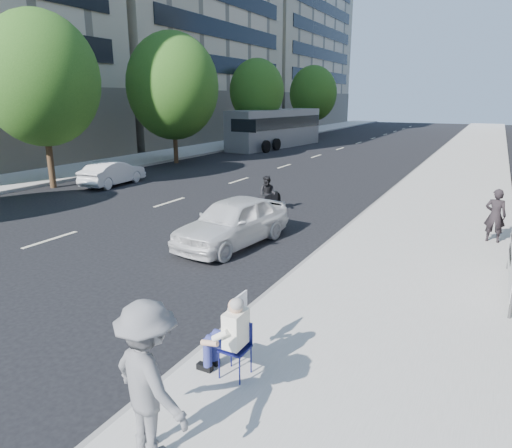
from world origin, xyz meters
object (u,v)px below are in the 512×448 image
Objects in this scene: seated_protester at (229,331)px; pedestrian_woman at (495,215)px; white_sedan_mid at (113,173)px; jogger at (149,380)px; bus at (276,129)px; white_sedan_near at (233,221)px; motorcycle at (268,196)px.

seated_protester is 0.81× the size of pedestrian_woman.
pedestrian_woman is at bearing 167.97° from white_sedan_mid.
jogger reaches higher than pedestrian_woman.
bus is (-17.96, 23.07, 0.68)m from pedestrian_woman.
white_sedan_near is at bearing 30.32° from pedestrian_woman.
bus reaches higher than white_sedan_near.
seated_protester is 35.60m from bus.
bus is (-10.13, 22.35, 1.00)m from motorcycle.
pedestrian_woman reaches higher than white_sedan_mid.
jogger is 12.78m from motorcycle.
seated_protester is 11.06m from motorcycle.
white_sedan_mid is (-13.83, 11.67, -0.26)m from seated_protester.
pedestrian_woman is 0.79× the size of motorcycle.
white_sedan_near is 4.25m from motorcycle.
jogger is 0.96× the size of motorcycle.
jogger is 11.82m from pedestrian_woman.
pedestrian_woman is at bearing 33.70° from white_sedan_near.
white_sedan_near is 1.13× the size of white_sedan_mid.
white_sedan_near is 11.81m from white_sedan_mid.
bus reaches higher than seated_protester.
motorcycle is at bearing -58.70° from bus.
white_sedan_near is at bearing -48.79° from jogger.
bus is at bearing 119.96° from white_sedan_near.
white_sedan_mid is at bearing -26.97° from jogger.
seated_protester is at bearing -52.61° from white_sedan_near.
motorcycle reaches higher than white_sedan_mid.
jogger reaches higher than white_sedan_mid.
seated_protester is 18.10m from white_sedan_mid.
motorcycle is 24.56m from bus.
white_sedan_mid is at bearing 170.19° from motorcycle.
white_sedan_near is (-3.47, 7.85, -0.41)m from jogger.
motorcycle is (-0.86, 4.16, -0.09)m from white_sedan_near.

